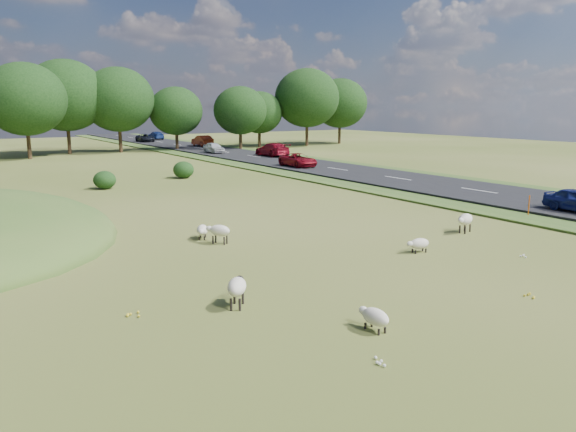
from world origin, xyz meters
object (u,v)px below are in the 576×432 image
object	(u,v)px
sheep_4	(375,317)
sheep_5	(419,244)
car_1	(272,149)
car_2	(202,141)
marker_post	(529,206)
car_0	(214,148)
sheep_0	(202,230)
car_7	(298,160)
sheep_3	(465,220)
sheep_2	(219,231)
car_5	(156,135)
sheep_1	(237,287)
car_4	(145,138)

from	to	relation	value
sheep_4	sheep_5	size ratio (longest dim) A/B	1.00
car_1	car_2	bearing A→B (deg)	-90.00
marker_post	car_0	xyz separation A→B (m)	(2.50, 45.69, 0.30)
sheep_0	car_0	distance (m)	45.45
car_7	sheep_3	bearing A→B (deg)	-107.21
sheep_4	sheep_2	bearing A→B (deg)	-5.32
sheep_4	car_5	world-z (taller)	car_5
car_1	car_5	world-z (taller)	car_1
car_5	sheep_5	bearing A→B (deg)	78.17
sheep_3	car_1	world-z (taller)	car_1
sheep_1	car_5	bearing A→B (deg)	18.60
sheep_0	sheep_1	distance (m)	9.06
car_4	car_7	world-z (taller)	car_4
marker_post	sheep_0	bearing A→B (deg)	164.72
sheep_0	car_4	bearing A→B (deg)	-167.24
car_2	sheep_4	bearing A→B (deg)	70.05
marker_post	car_1	size ratio (longest dim) A/B	0.23
car_2	car_7	size ratio (longest dim) A/B	1.04
sheep_5	car_7	bearing A→B (deg)	-104.73
sheep_0	sheep_4	distance (m)	12.24
car_4	car_2	bearing A→B (deg)	-75.14
car_7	marker_post	bearing A→B (deg)	-95.38
car_1	car_4	size ratio (longest dim) A/B	1.16
sheep_4	car_0	xyz separation A→B (m)	(19.95, 53.26, 0.51)
car_0	car_5	distance (m)	32.59
sheep_2	car_2	size ratio (longest dim) A/B	0.25
marker_post	car_4	world-z (taller)	car_4
sheep_1	sheep_3	world-z (taller)	sheep_3
sheep_5	car_7	xyz separation A→B (m)	(13.03, 28.90, 0.49)
car_4	sheep_1	bearing A→B (deg)	-106.26
sheep_4	car_2	xyz separation A→B (m)	(23.75, 65.43, 0.62)
sheep_4	sheep_0	bearing A→B (deg)	-3.73
sheep_3	car_7	bearing A→B (deg)	-125.94
sheep_5	sheep_4	bearing A→B (deg)	46.82
sheep_0	sheep_2	bearing A→B (deg)	41.41
marker_post	sheep_0	size ratio (longest dim) A/B	1.04
sheep_1	marker_post	bearing A→B (deg)	-42.35
car_1	car_7	bearing A→B (deg)	71.40
sheep_2	sheep_1	bearing A→B (deg)	124.02
sheep_0	car_5	world-z (taller)	car_5
car_4	car_5	bearing A→B (deg)	57.10
car_1	car_4	distance (m)	34.50
sheep_5	car_7	world-z (taller)	car_7
sheep_0	car_1	distance (m)	40.62
sheep_1	car_1	bearing A→B (deg)	4.34
marker_post	car_5	size ratio (longest dim) A/B	0.26
sheep_0	sheep_3	size ratio (longest dim) A/B	0.87
sheep_0	sheep_4	world-z (taller)	sheep_0
sheep_3	sheep_5	world-z (taller)	sheep_3
sheep_4	car_2	world-z (taller)	car_2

